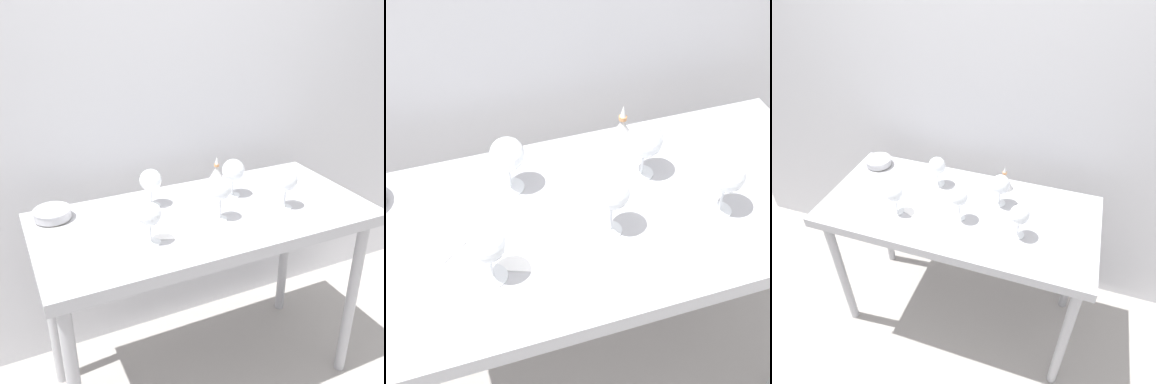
# 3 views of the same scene
# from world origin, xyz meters

# --- Properties ---
(ground_plane) EXTENTS (6.00, 6.00, 0.00)m
(ground_plane) POSITION_xyz_m (0.00, 0.00, 0.00)
(ground_plane) COLOR #A09B96
(steel_counter) EXTENTS (1.40, 0.65, 0.90)m
(steel_counter) POSITION_xyz_m (0.00, -0.01, 0.79)
(steel_counter) COLOR #ABABB1
(steel_counter) RESTS_ON ground_plane
(wine_glass_far_left) EXTENTS (0.09, 0.09, 0.17)m
(wine_glass_far_left) POSITION_xyz_m (-0.18, 0.15, 1.02)
(wine_glass_far_left) COLOR white
(wine_glass_far_left) RESTS_ON steel_counter
(wine_glass_near_right) EXTENTS (0.09, 0.09, 0.17)m
(wine_glass_near_right) POSITION_xyz_m (0.33, -0.10, 1.02)
(wine_glass_near_right) COLOR white
(wine_glass_near_right) RESTS_ON steel_counter
(wine_glass_far_right) EXTENTS (0.10, 0.10, 0.17)m
(wine_glass_far_right) POSITION_xyz_m (0.19, 0.10, 1.02)
(wine_glass_far_right) COLOR white
(wine_glass_far_right) RESTS_ON steel_counter
(wine_glass_near_center) EXTENTS (0.09, 0.09, 0.18)m
(wine_glass_near_center) POSITION_xyz_m (0.03, -0.08, 1.03)
(wine_glass_near_center) COLOR white
(wine_glass_near_center) RESTS_ON steel_counter
(wine_glass_near_left) EXTENTS (0.09, 0.09, 0.16)m
(wine_glass_near_left) POSITION_xyz_m (-0.29, -0.13, 1.01)
(wine_glass_near_left) COLOR white
(wine_glass_near_left) RESTS_ON steel_counter
(tasting_sheet_upper) EXTENTS (0.30, 0.30, 0.00)m
(tasting_sheet_upper) POSITION_xyz_m (-0.39, 0.09, 0.90)
(tasting_sheet_upper) COLOR white
(tasting_sheet_upper) RESTS_ON steel_counter
(tasting_sheet_lower) EXTENTS (0.23, 0.26, 0.00)m
(tasting_sheet_lower) POSITION_xyz_m (-0.16, -0.04, 0.90)
(tasting_sheet_lower) COLOR white
(tasting_sheet_lower) RESTS_ON steel_counter
(decanter_funnel) EXTENTS (0.10, 0.10, 0.14)m
(decanter_funnel) POSITION_xyz_m (0.18, 0.23, 0.95)
(decanter_funnel) COLOR silver
(decanter_funnel) RESTS_ON steel_counter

